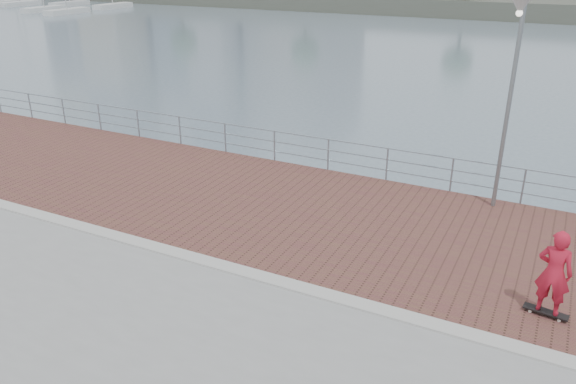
% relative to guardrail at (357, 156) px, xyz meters
% --- Properties ---
extents(water, '(400.00, 400.00, 0.00)m').
position_rel_guardrail_xyz_m(water, '(-0.00, -7.00, -2.69)').
color(water, slate).
rests_on(water, ground).
extents(brick_lane, '(40.00, 6.80, 0.02)m').
position_rel_guardrail_xyz_m(brick_lane, '(-0.00, -3.40, -0.68)').
color(brick_lane, brown).
rests_on(brick_lane, seawall).
extents(curb, '(40.00, 0.40, 0.06)m').
position_rel_guardrail_xyz_m(curb, '(-0.00, -7.00, -0.66)').
color(curb, '#B7B5AD').
rests_on(curb, seawall).
extents(guardrail, '(39.06, 0.06, 1.13)m').
position_rel_guardrail_xyz_m(guardrail, '(0.00, 0.00, 0.00)').
color(guardrail, '#8C9EA8').
rests_on(guardrail, brick_lane).
extents(street_lamp, '(0.45, 1.30, 6.14)m').
position_rel_guardrail_xyz_m(street_lamp, '(4.43, -0.95, 3.67)').
color(street_lamp, gray).
rests_on(street_lamp, brick_lane).
extents(skateboard, '(0.89, 0.34, 0.10)m').
position_rel_guardrail_xyz_m(skateboard, '(6.22, -5.63, -0.59)').
color(skateboard, black).
rests_on(skateboard, brick_lane).
extents(skateboarder, '(0.72, 0.53, 1.84)m').
position_rel_guardrail_xyz_m(skateboarder, '(6.22, -5.63, 0.33)').
color(skateboarder, red).
rests_on(skateboarder, skateboard).
extents(marina, '(29.87, 19.20, 11.51)m').
position_rel_guardrail_xyz_m(marina, '(-78.87, 53.10, -2.17)').
color(marina, white).
rests_on(marina, water).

